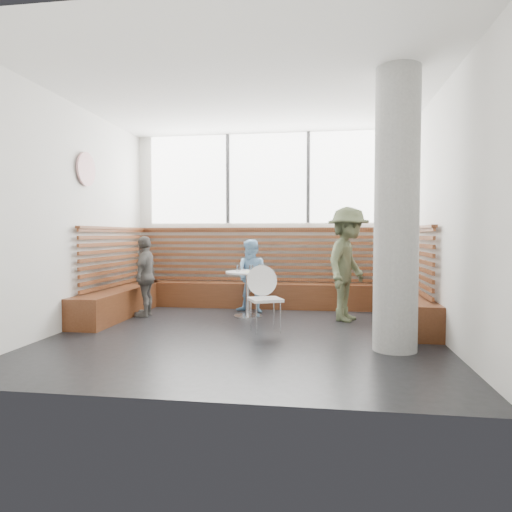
# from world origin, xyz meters

# --- Properties ---
(room) EXTENTS (5.00, 5.00, 3.20)m
(room) POSITION_xyz_m (0.00, 0.00, 1.60)
(room) COLOR silver
(room) RESTS_ON ground
(booth) EXTENTS (5.00, 2.50, 1.44)m
(booth) POSITION_xyz_m (0.00, 1.77, 0.41)
(booth) COLOR #4A2512
(booth) RESTS_ON ground
(concrete_column) EXTENTS (0.50, 0.50, 3.20)m
(concrete_column) POSITION_xyz_m (1.85, -0.60, 1.60)
(concrete_column) COLOR gray
(concrete_column) RESTS_ON ground
(wall_art) EXTENTS (0.03, 0.50, 0.50)m
(wall_art) POSITION_xyz_m (-2.46, 0.40, 2.30)
(wall_art) COLOR white
(wall_art) RESTS_ON room
(cafe_table) EXTENTS (0.71, 0.71, 0.74)m
(cafe_table) POSITION_xyz_m (-0.17, 1.26, 0.53)
(cafe_table) COLOR silver
(cafe_table) RESTS_ON ground
(cafe_chair) EXTENTS (0.43, 0.42, 0.90)m
(cafe_chair) POSITION_xyz_m (0.25, 0.24, 0.53)
(cafe_chair) COLOR white
(cafe_chair) RESTS_ON ground
(adult_man) EXTENTS (1.03, 1.29, 1.75)m
(adult_man) POSITION_xyz_m (1.41, 1.16, 0.88)
(adult_man) COLOR #475035
(adult_man) RESTS_ON ground
(child_back) EXTENTS (0.69, 0.58, 1.25)m
(child_back) POSITION_xyz_m (-0.16, 1.70, 0.62)
(child_back) COLOR #76A5CE
(child_back) RESTS_ON ground
(child_left) EXTENTS (0.37, 0.79, 1.31)m
(child_left) POSITION_xyz_m (-1.84, 1.09, 0.65)
(child_left) COLOR #5B5752
(child_left) RESTS_ON ground
(plate_near) EXTENTS (0.19, 0.19, 0.01)m
(plate_near) POSITION_xyz_m (-0.25, 1.41, 0.74)
(plate_near) COLOR white
(plate_near) RESTS_ON cafe_table
(plate_far) EXTENTS (0.21, 0.21, 0.01)m
(plate_far) POSITION_xyz_m (-0.14, 1.37, 0.74)
(plate_far) COLOR white
(plate_far) RESTS_ON cafe_table
(glass_left) EXTENTS (0.07, 0.07, 0.11)m
(glass_left) POSITION_xyz_m (-0.32, 1.21, 0.79)
(glass_left) COLOR white
(glass_left) RESTS_ON cafe_table
(glass_mid) EXTENTS (0.07, 0.07, 0.11)m
(glass_mid) POSITION_xyz_m (-0.11, 1.23, 0.79)
(glass_mid) COLOR white
(glass_mid) RESTS_ON cafe_table
(glass_right) EXTENTS (0.07, 0.07, 0.11)m
(glass_right) POSITION_xyz_m (0.03, 1.33, 0.79)
(glass_right) COLOR white
(glass_right) RESTS_ON cafe_table
(menu_card) EXTENTS (0.22, 0.19, 0.00)m
(menu_card) POSITION_xyz_m (-0.10, 1.13, 0.74)
(menu_card) COLOR #A5C64C
(menu_card) RESTS_ON cafe_table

